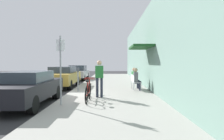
{
  "coord_description": "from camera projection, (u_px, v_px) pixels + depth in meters",
  "views": [
    {
      "loc": [
        2.33,
        -9.5,
        1.73
      ],
      "look_at": [
        2.29,
        6.33,
        1.12
      ],
      "focal_mm": 31.37,
      "sensor_mm": 36.0,
      "label": 1
    }
  ],
  "objects": [
    {
      "name": "sidewalk_slab",
      "position": [
        111.0,
        91.0,
        11.55
      ],
      "size": [
        4.5,
        32.0,
        0.12
      ],
      "primitive_type": "cube",
      "color": "#9E9B93",
      "rests_on": "ground_plane"
    },
    {
      "name": "pedestrian_standing",
      "position": [
        100.0,
        76.0,
        8.99
      ],
      "size": [
        0.36,
        0.22,
        1.7
      ],
      "color": "#232838",
      "rests_on": "sidewalk_slab"
    },
    {
      "name": "ground_plane",
      "position": [
        65.0,
        98.0,
        9.56
      ],
      "size": [
        60.0,
        60.0,
        0.0
      ],
      "primitive_type": "plane",
      "color": "#2D2D30"
    },
    {
      "name": "seated_patron_0",
      "position": [
        137.0,
        78.0,
        11.16
      ],
      "size": [
        0.43,
        0.37,
        1.29
      ],
      "color": "#232838",
      "rests_on": "sidewalk_slab"
    },
    {
      "name": "cafe_chair_1",
      "position": [
        135.0,
        80.0,
        12.0
      ],
      "size": [
        0.52,
        0.52,
        0.87
      ],
      "color": "silver",
      "rests_on": "sidewalk_slab"
    },
    {
      "name": "parking_meter",
      "position": [
        79.0,
        78.0,
        10.81
      ],
      "size": [
        0.12,
        0.1,
        1.32
      ],
      "color": "slate",
      "rests_on": "sidewalk_slab"
    },
    {
      "name": "bicycle_1",
      "position": [
        89.0,
        91.0,
        8.66
      ],
      "size": [
        0.46,
        1.71,
        0.9
      ],
      "color": "black",
      "rests_on": "sidewalk_slab"
    },
    {
      "name": "parked_car_2",
      "position": [
        78.0,
        72.0,
        19.65
      ],
      "size": [
        1.8,
        4.4,
        1.44
      ],
      "color": "#B7B7BC",
      "rests_on": "ground_plane"
    },
    {
      "name": "cafe_chair_0",
      "position": [
        136.0,
        82.0,
        11.17
      ],
      "size": [
        0.45,
        0.45,
        0.87
      ],
      "color": "silver",
      "rests_on": "sidewalk_slab"
    },
    {
      "name": "parked_car_0",
      "position": [
        28.0,
        87.0,
        7.89
      ],
      "size": [
        1.8,
        4.4,
        1.36
      ],
      "color": "black",
      "rests_on": "ground_plane"
    },
    {
      "name": "building_facade",
      "position": [
        152.0,
        48.0,
        11.44
      ],
      "size": [
        1.4,
        32.0,
        5.14
      ],
      "color": "gray",
      "rests_on": "ground_plane"
    },
    {
      "name": "seated_patron_1",
      "position": [
        136.0,
        77.0,
        12.0
      ],
      "size": [
        0.48,
        0.42,
        1.29
      ],
      "color": "#232838",
      "rests_on": "sidewalk_slab"
    },
    {
      "name": "street_sign",
      "position": [
        61.0,
        65.0,
        7.34
      ],
      "size": [
        0.32,
        0.06,
        2.6
      ],
      "color": "gray",
      "rests_on": "sidewalk_slab"
    },
    {
      "name": "parked_car_1",
      "position": [
        63.0,
        76.0,
        13.59
      ],
      "size": [
        1.8,
        4.4,
        1.43
      ],
      "color": "#A58433",
      "rests_on": "ground_plane"
    },
    {
      "name": "bicycle_0",
      "position": [
        89.0,
        93.0,
        8.05
      ],
      "size": [
        0.46,
        1.71,
        0.9
      ],
      "color": "black",
      "rests_on": "sidewalk_slab"
    }
  ]
}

